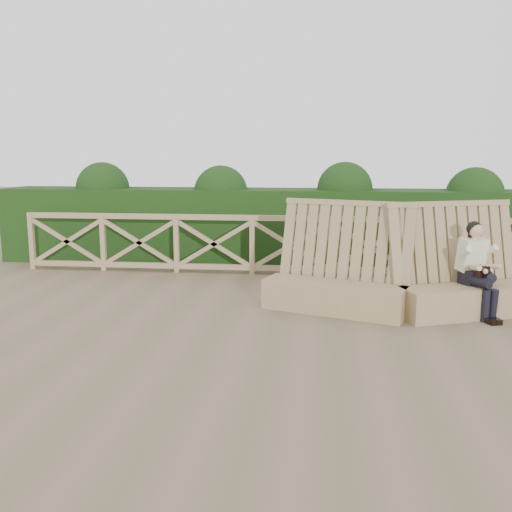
# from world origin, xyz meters

# --- Properties ---
(ground) EXTENTS (60.00, 60.00, 0.00)m
(ground) POSITION_xyz_m (0.00, 0.00, 0.00)
(ground) COLOR brown
(ground) RESTS_ON ground
(bench) EXTENTS (3.91, 1.42, 1.56)m
(bench) POSITION_xyz_m (1.68, 1.14, 0.39)
(bench) COLOR olive
(bench) RESTS_ON ground
(woman) EXTENTS (0.54, 0.81, 1.30)m
(woman) POSITION_xyz_m (2.67, 1.12, 0.70)
(woman) COLOR black
(woman) RESTS_ON ground
(guardrail) EXTENTS (10.10, 0.09, 1.10)m
(guardrail) POSITION_xyz_m (0.00, 3.50, 0.55)
(guardrail) COLOR #9C845B
(guardrail) RESTS_ON ground
(hedge) EXTENTS (12.00, 1.20, 1.50)m
(hedge) POSITION_xyz_m (0.00, 4.70, 0.75)
(hedge) COLOR black
(hedge) RESTS_ON ground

